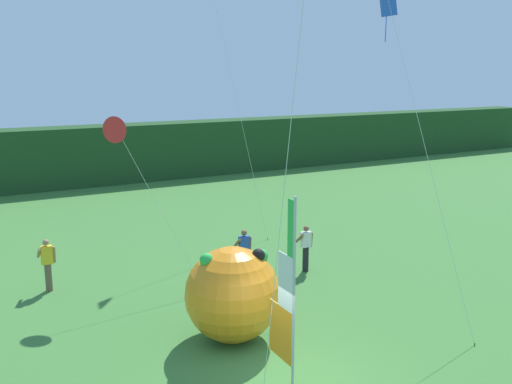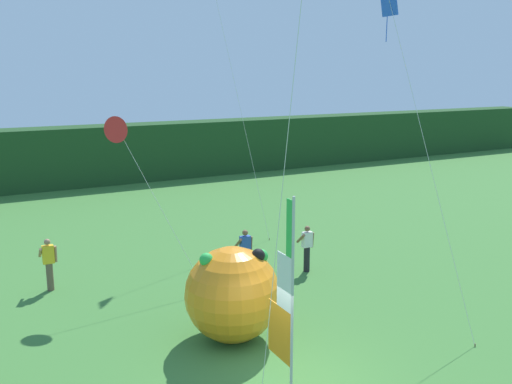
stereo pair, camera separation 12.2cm
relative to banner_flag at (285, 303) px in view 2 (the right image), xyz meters
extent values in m
plane|color=#3D7533|center=(0.32, 0.45, -2.21)|extent=(120.00, 120.00, 0.00)
cube|color=#1E421E|center=(0.32, 26.12, -0.39)|extent=(80.00, 2.40, 3.65)
cylinder|color=#B7B7BC|center=(0.00, -0.29, 0.10)|extent=(0.06, 0.06, 4.61)
cube|color=orange|center=(0.00, 0.22, -0.76)|extent=(0.02, 0.97, 1.23)
cube|color=white|center=(0.00, 0.04, 0.47)|extent=(0.02, 0.60, 1.23)
cube|color=green|center=(0.00, -0.15, 1.69)|extent=(0.02, 0.23, 1.23)
cylinder|color=brown|center=(-3.64, 8.89, -1.75)|extent=(0.22, 0.22, 0.93)
cube|color=yellow|center=(-3.64, 8.89, -0.98)|extent=(0.36, 0.20, 0.60)
sphere|color=#A37556|center=(-3.64, 8.89, -0.56)|extent=(0.20, 0.20, 0.20)
cylinder|color=#A37556|center=(-3.87, 8.95, -0.91)|extent=(0.09, 0.48, 0.42)
cylinder|color=#A37556|center=(-3.41, 8.90, -1.00)|extent=(0.09, 0.14, 0.56)
cylinder|color=#B7B2A3|center=(2.54, 6.94, -1.76)|extent=(0.22, 0.22, 0.90)
cube|color=#284CA8|center=(2.54, 6.94, -1.01)|extent=(0.36, 0.20, 0.60)
sphere|color=brown|center=(2.54, 6.94, -0.59)|extent=(0.20, 0.20, 0.20)
cylinder|color=brown|center=(2.31, 7.00, -0.94)|extent=(0.09, 0.48, 0.42)
cylinder|color=brown|center=(2.77, 6.94, -1.04)|extent=(0.09, 0.14, 0.56)
cylinder|color=black|center=(4.76, 6.46, -1.75)|extent=(0.22, 0.22, 0.92)
cube|color=white|center=(4.76, 6.46, -1.02)|extent=(0.36, 0.20, 0.55)
sphere|color=brown|center=(4.76, 6.46, -0.62)|extent=(0.20, 0.20, 0.20)
cylinder|color=brown|center=(4.53, 6.52, -0.97)|extent=(0.09, 0.48, 0.42)
cylinder|color=brown|center=(4.99, 6.46, -1.07)|extent=(0.09, 0.14, 0.56)
sphere|color=orange|center=(0.18, 3.01, -0.94)|extent=(2.55, 2.55, 2.55)
sphere|color=green|center=(-0.53, 3.06, 0.12)|extent=(0.36, 0.36, 0.36)
sphere|color=black|center=(0.78, 2.69, 0.14)|extent=(0.36, 0.36, 0.36)
sphere|color=green|center=(0.94, 2.80, 0.07)|extent=(0.36, 0.36, 0.36)
cylinder|color=brown|center=(5.43, 10.40, -2.17)|extent=(0.03, 0.03, 0.08)
cylinder|color=silver|center=(4.77, 11.73, 3.18)|extent=(1.34, 2.68, 10.79)
cylinder|color=brown|center=(0.77, 6.17, -2.17)|extent=(0.03, 0.03, 0.08)
cylinder|color=silver|center=(-0.25, 7.27, 0.40)|extent=(2.07, 2.23, 5.22)
cone|color=red|center=(-1.28, 8.38, 3.01)|extent=(0.83, 0.83, 0.86)
cylinder|color=brown|center=(5.60, -0.35, -2.17)|extent=(0.03, 0.03, 0.08)
cylinder|color=silver|center=(5.38, 1.43, 2.34)|extent=(0.44, 3.59, 9.10)
cylinder|color=blue|center=(5.17, 3.22, 5.99)|extent=(0.02, 0.02, 0.70)
cylinder|color=silver|center=(-0.46, -0.81, 3.78)|extent=(0.68, 0.99, 11.98)
camera|label=1|loc=(-5.91, -9.61, 4.89)|focal=39.61mm
camera|label=2|loc=(-5.80, -9.67, 4.89)|focal=39.61mm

